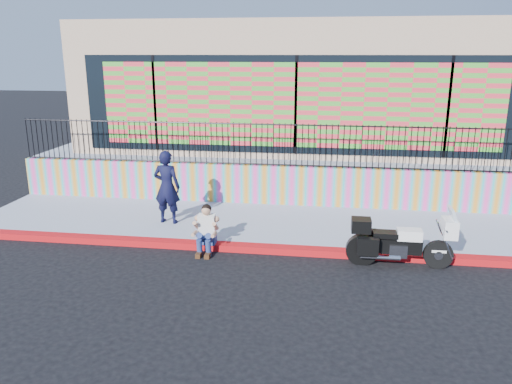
# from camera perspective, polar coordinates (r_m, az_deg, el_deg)

# --- Properties ---
(ground) EXTENTS (90.00, 90.00, 0.00)m
(ground) POSITION_cam_1_polar(r_m,az_deg,el_deg) (11.23, 2.83, -6.95)
(ground) COLOR black
(ground) RESTS_ON ground
(red_curb) EXTENTS (16.00, 0.30, 0.15)m
(red_curb) POSITION_cam_1_polar(r_m,az_deg,el_deg) (11.20, 2.83, -6.59)
(red_curb) COLOR #BA0D15
(red_curb) RESTS_ON ground
(sidewalk) EXTENTS (16.00, 3.00, 0.15)m
(sidewalk) POSITION_cam_1_polar(r_m,az_deg,el_deg) (12.74, 3.55, -3.81)
(sidewalk) COLOR #919BAE
(sidewalk) RESTS_ON ground
(mural_wall) EXTENTS (16.00, 0.20, 1.10)m
(mural_wall) POSITION_cam_1_polar(r_m,az_deg,el_deg) (14.08, 4.14, 0.75)
(mural_wall) COLOR #FF43A7
(mural_wall) RESTS_ON sidewalk
(metal_fence) EXTENTS (15.80, 0.04, 1.20)m
(metal_fence) POSITION_cam_1_polar(r_m,az_deg,el_deg) (13.83, 4.23, 5.35)
(metal_fence) COLOR black
(metal_fence) RESTS_ON mural_wall
(elevated_platform) EXTENTS (16.00, 10.00, 1.25)m
(elevated_platform) POSITION_cam_1_polar(r_m,az_deg,el_deg) (19.06, 5.28, 4.43)
(elevated_platform) COLOR #919BAE
(elevated_platform) RESTS_ON ground
(storefront_building) EXTENTS (14.00, 8.06, 4.00)m
(storefront_building) POSITION_cam_1_polar(r_m,az_deg,el_deg) (18.52, 5.45, 12.29)
(storefront_building) COLOR tan
(storefront_building) RESTS_ON elevated_platform
(police_motorcycle) EXTENTS (2.14, 0.71, 1.33)m
(police_motorcycle) POSITION_cam_1_polar(r_m,az_deg,el_deg) (10.77, 15.97, -5.38)
(police_motorcycle) COLOR black
(police_motorcycle) RESTS_ON ground
(police_officer) EXTENTS (0.71, 0.50, 1.86)m
(police_officer) POSITION_cam_1_polar(r_m,az_deg,el_deg) (12.64, -10.15, 0.57)
(police_officer) COLOR black
(police_officer) RESTS_ON sidewalk
(seated_man) EXTENTS (0.54, 0.71, 1.06)m
(seated_man) POSITION_cam_1_polar(r_m,az_deg,el_deg) (11.12, -5.78, -4.76)
(seated_man) COLOR navy
(seated_man) RESTS_ON ground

